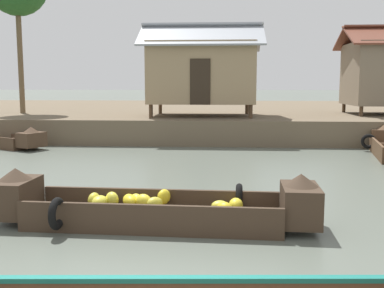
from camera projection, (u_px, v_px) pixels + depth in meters
The scene contains 4 objects.
ground_plane at pixel (194, 164), 13.87m from camera, with size 300.00×300.00×0.00m, color #596056.
riverbank_strip at pixel (208, 116), 27.27m from camera, with size 160.00×20.00×0.99m, color brown.
banana_boat at pixel (154, 207), 7.82m from camera, with size 5.47×1.73×0.94m.
stilt_house_left at pixel (202, 72), 19.76m from camera, with size 5.10×3.72×3.91m.
Camera 1 is at (0.84, -3.65, 2.39)m, focal length 43.40 mm.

